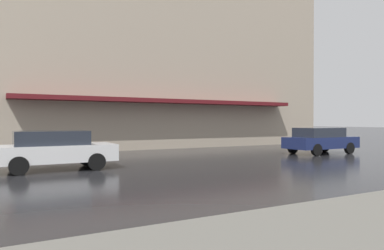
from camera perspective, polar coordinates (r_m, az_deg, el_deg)
The scene contains 3 objects.
haussmann_block_corner at distance 30.76m, azimuth -9.93°, elevation 16.95°, with size 15.82×26.01×21.31m.
car_navy at distance 20.60m, azimuth 19.77°, elevation -2.23°, with size 1.85×4.10×1.41m.
car_white at distance 13.77m, azimuth -21.04°, elevation -3.60°, with size 1.85×4.10×1.41m.
Camera 1 is at (-8.10, -5.89, 1.74)m, focal length 33.48 mm.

